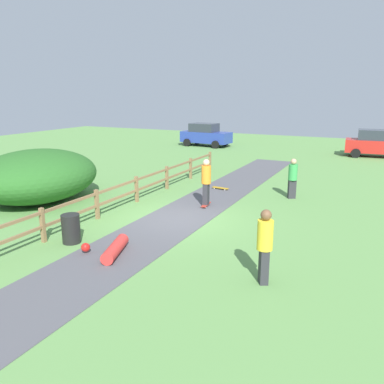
{
  "coord_description": "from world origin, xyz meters",
  "views": [
    {
      "loc": [
        6.58,
        -12.2,
        4.53
      ],
      "look_at": [
        0.48,
        0.28,
        1.0
      ],
      "focal_mm": 37.1,
      "sensor_mm": 36.0,
      "label": 1
    }
  ],
  "objects_px": {
    "skater_riding": "(206,180)",
    "skater_fallen": "(113,249)",
    "bystander_yellow": "(265,243)",
    "bystander_green": "(293,177)",
    "parked_car_red": "(376,144)",
    "trash_bin": "(71,229)",
    "bush_large": "(37,176)",
    "parked_car_blue": "(206,135)",
    "skateboard_loose": "(220,188)"
  },
  "relations": [
    {
      "from": "skateboard_loose",
      "to": "bystander_yellow",
      "type": "relative_size",
      "value": 0.44
    },
    {
      "from": "bystander_yellow",
      "to": "parked_car_red",
      "type": "height_order",
      "value": "parked_car_red"
    },
    {
      "from": "skateboard_loose",
      "to": "bush_large",
      "type": "bearing_deg",
      "value": -140.08
    },
    {
      "from": "skater_fallen",
      "to": "bystander_yellow",
      "type": "height_order",
      "value": "bystander_yellow"
    },
    {
      "from": "bystander_green",
      "to": "trash_bin",
      "type": "bearing_deg",
      "value": -120.96
    },
    {
      "from": "bystander_yellow",
      "to": "bystander_green",
      "type": "bearing_deg",
      "value": 97.71
    },
    {
      "from": "trash_bin",
      "to": "bush_large",
      "type": "bearing_deg",
      "value": 146.2
    },
    {
      "from": "parked_car_red",
      "to": "parked_car_blue",
      "type": "distance_m",
      "value": 13.24
    },
    {
      "from": "bush_large",
      "to": "bystander_yellow",
      "type": "height_order",
      "value": "bush_large"
    },
    {
      "from": "trash_bin",
      "to": "skateboard_loose",
      "type": "distance_m",
      "value": 8.47
    },
    {
      "from": "skater_fallen",
      "to": "skateboard_loose",
      "type": "bearing_deg",
      "value": 91.18
    },
    {
      "from": "skateboard_loose",
      "to": "bystander_green",
      "type": "xyz_separation_m",
      "value": [
        3.38,
        -0.08,
        0.88
      ]
    },
    {
      "from": "bystander_yellow",
      "to": "skater_fallen",
      "type": "bearing_deg",
      "value": -176.77
    },
    {
      "from": "parked_car_blue",
      "to": "skater_fallen",
      "type": "bearing_deg",
      "value": -72.28
    },
    {
      "from": "skater_riding",
      "to": "bystander_green",
      "type": "bearing_deg",
      "value": 45.01
    },
    {
      "from": "parked_car_red",
      "to": "trash_bin",
      "type": "bearing_deg",
      "value": -109.42
    },
    {
      "from": "skateboard_loose",
      "to": "bystander_green",
      "type": "bearing_deg",
      "value": -1.35
    },
    {
      "from": "skater_riding",
      "to": "parked_car_red",
      "type": "distance_m",
      "value": 17.71
    },
    {
      "from": "skateboard_loose",
      "to": "parked_car_red",
      "type": "height_order",
      "value": "parked_car_red"
    },
    {
      "from": "trash_bin",
      "to": "bystander_yellow",
      "type": "relative_size",
      "value": 0.48
    },
    {
      "from": "bush_large",
      "to": "skateboard_loose",
      "type": "distance_m",
      "value": 8.17
    },
    {
      "from": "skater_riding",
      "to": "skater_fallen",
      "type": "bearing_deg",
      "value": -93.79
    },
    {
      "from": "skater_riding",
      "to": "bush_large",
      "type": "bearing_deg",
      "value": -161.26
    },
    {
      "from": "trash_bin",
      "to": "bystander_yellow",
      "type": "xyz_separation_m",
      "value": [
        6.06,
        -0.0,
        0.59
      ]
    },
    {
      "from": "trash_bin",
      "to": "skater_fallen",
      "type": "relative_size",
      "value": 0.58
    },
    {
      "from": "bush_large",
      "to": "bystander_green",
      "type": "relative_size",
      "value": 3.09
    },
    {
      "from": "bystander_yellow",
      "to": "parked_car_blue",
      "type": "distance_m",
      "value": 24.98
    },
    {
      "from": "trash_bin",
      "to": "parked_car_red",
      "type": "relative_size",
      "value": 0.21
    },
    {
      "from": "parked_car_red",
      "to": "bystander_green",
      "type": "bearing_deg",
      "value": -101.65
    },
    {
      "from": "bystander_yellow",
      "to": "parked_car_blue",
      "type": "relative_size",
      "value": 0.43
    },
    {
      "from": "bystander_yellow",
      "to": "parked_car_red",
      "type": "relative_size",
      "value": 0.43
    },
    {
      "from": "skater_riding",
      "to": "parked_car_blue",
      "type": "relative_size",
      "value": 0.45
    },
    {
      "from": "skater_riding",
      "to": "skateboard_loose",
      "type": "relative_size",
      "value": 2.35
    },
    {
      "from": "bystander_green",
      "to": "parked_car_red",
      "type": "relative_size",
      "value": 0.4
    },
    {
      "from": "bush_large",
      "to": "trash_bin",
      "type": "distance_m",
      "value": 5.64
    },
    {
      "from": "skateboard_loose",
      "to": "skater_fallen",
      "type": "bearing_deg",
      "value": -88.82
    },
    {
      "from": "skater_fallen",
      "to": "parked_car_blue",
      "type": "height_order",
      "value": "parked_car_blue"
    },
    {
      "from": "parked_car_red",
      "to": "skateboard_loose",
      "type": "bearing_deg",
      "value": -114.28
    },
    {
      "from": "skater_riding",
      "to": "skateboard_loose",
      "type": "bearing_deg",
      "value": 100.73
    },
    {
      "from": "trash_bin",
      "to": "bystander_yellow",
      "type": "height_order",
      "value": "bystander_yellow"
    },
    {
      "from": "skateboard_loose",
      "to": "parked_car_blue",
      "type": "distance_m",
      "value": 15.55
    },
    {
      "from": "skater_fallen",
      "to": "parked_car_blue",
      "type": "bearing_deg",
      "value": 107.72
    },
    {
      "from": "trash_bin",
      "to": "parked_car_red",
      "type": "height_order",
      "value": "parked_car_red"
    },
    {
      "from": "trash_bin",
      "to": "parked_car_blue",
      "type": "height_order",
      "value": "parked_car_blue"
    },
    {
      "from": "skater_riding",
      "to": "parked_car_blue",
      "type": "xyz_separation_m",
      "value": [
        -7.54,
        16.77,
        -0.14
      ]
    },
    {
      "from": "bystander_yellow",
      "to": "parked_car_red",
      "type": "xyz_separation_m",
      "value": [
        1.76,
        22.18,
        -0.08
      ]
    },
    {
      "from": "skater_fallen",
      "to": "bystander_yellow",
      "type": "xyz_separation_m",
      "value": [
        4.32,
        0.24,
        0.84
      ]
    },
    {
      "from": "bush_large",
      "to": "parked_car_red",
      "type": "distance_m",
      "value": 22.78
    },
    {
      "from": "skater_riding",
      "to": "skateboard_loose",
      "type": "distance_m",
      "value": 3.13
    },
    {
      "from": "skater_riding",
      "to": "bystander_green",
      "type": "xyz_separation_m",
      "value": [
        2.83,
        2.83,
        -0.14
      ]
    }
  ]
}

